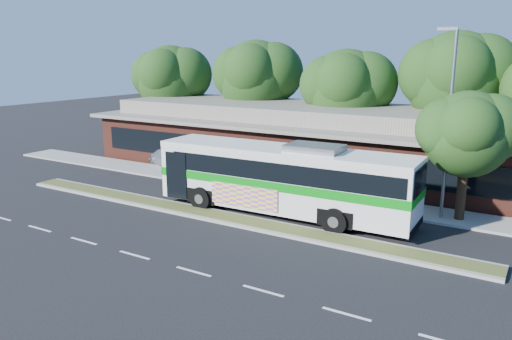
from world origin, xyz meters
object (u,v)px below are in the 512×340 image
object	(u,v)px
transit_bus	(284,175)
lamp_post	(448,120)
sedan	(170,158)
sidewalk_tree	(474,133)

from	to	relation	value
transit_bus	lamp_post	bearing A→B (deg)	23.75
sedan	sidewalk_tree	xyz separation A→B (m)	(20.20, -1.87, 3.71)
transit_bus	sedan	size ratio (longest dim) A/B	3.08
lamp_post	sedan	xyz separation A→B (m)	(-19.07, 2.17, -4.28)
lamp_post	sedan	world-z (taller)	lamp_post
transit_bus	sidewalk_tree	bearing A→B (deg)	22.34
transit_bus	sidewalk_tree	world-z (taller)	sidewalk_tree
transit_bus	sedan	bearing A→B (deg)	154.32
lamp_post	transit_bus	bearing A→B (deg)	-154.65
sidewalk_tree	lamp_post	bearing A→B (deg)	-165.29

